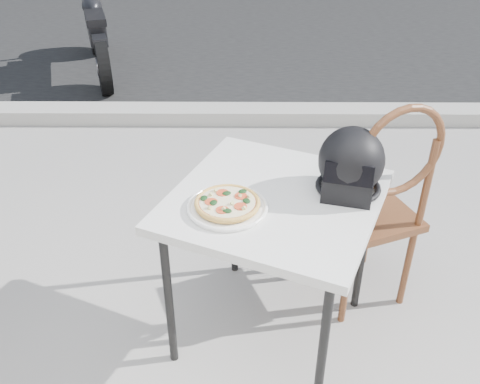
{
  "coord_description": "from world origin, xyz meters",
  "views": [
    {
      "loc": [
        0.1,
        -1.27,
        2.01
      ],
      "look_at": [
        0.08,
        0.54,
        0.84
      ],
      "focal_mm": 40.0,
      "sensor_mm": 36.0,
      "label": 1
    }
  ],
  "objects_px": {
    "motorcycle": "(96,34)",
    "helmet": "(351,165)",
    "cafe_table_main": "(274,211)",
    "pizza": "(227,203)",
    "cafe_chair_main": "(378,198)",
    "plate": "(227,207)"
  },
  "relations": [
    {
      "from": "cafe_chair_main",
      "to": "cafe_table_main",
      "type": "bearing_deg",
      "value": 2.19
    },
    {
      "from": "helmet",
      "to": "cafe_chair_main",
      "type": "xyz_separation_m",
      "value": [
        0.18,
        0.17,
        -0.27
      ]
    },
    {
      "from": "pizza",
      "to": "motorcycle",
      "type": "height_order",
      "value": "motorcycle"
    },
    {
      "from": "helmet",
      "to": "cafe_chair_main",
      "type": "height_order",
      "value": "cafe_chair_main"
    },
    {
      "from": "motorcycle",
      "to": "helmet",
      "type": "bearing_deg",
      "value": -78.75
    },
    {
      "from": "motorcycle",
      "to": "cafe_chair_main",
      "type": "bearing_deg",
      "value": -75.27
    },
    {
      "from": "pizza",
      "to": "cafe_chair_main",
      "type": "distance_m",
      "value": 0.78
    },
    {
      "from": "cafe_table_main",
      "to": "pizza",
      "type": "relative_size",
      "value": 3.11
    },
    {
      "from": "helmet",
      "to": "cafe_table_main",
      "type": "bearing_deg",
      "value": -156.67
    },
    {
      "from": "motorcycle",
      "to": "pizza",
      "type": "bearing_deg",
      "value": -86.09
    },
    {
      "from": "plate",
      "to": "pizza",
      "type": "distance_m",
      "value": 0.02
    },
    {
      "from": "plate",
      "to": "helmet",
      "type": "bearing_deg",
      "value": 15.78
    },
    {
      "from": "cafe_table_main",
      "to": "motorcycle",
      "type": "bearing_deg",
      "value": 114.43
    },
    {
      "from": "pizza",
      "to": "motorcycle",
      "type": "distance_m",
      "value": 4.02
    },
    {
      "from": "cafe_table_main",
      "to": "cafe_chair_main",
      "type": "relative_size",
      "value": 0.95
    },
    {
      "from": "pizza",
      "to": "cafe_table_main",
      "type": "bearing_deg",
      "value": 25.56
    },
    {
      "from": "cafe_table_main",
      "to": "pizza",
      "type": "xyz_separation_m",
      "value": [
        -0.2,
        -0.09,
        0.1
      ]
    },
    {
      "from": "cafe_chair_main",
      "to": "motorcycle",
      "type": "distance_m",
      "value": 4.03
    },
    {
      "from": "plate",
      "to": "cafe_chair_main",
      "type": "relative_size",
      "value": 0.35
    },
    {
      "from": "cafe_table_main",
      "to": "helmet",
      "type": "relative_size",
      "value": 3.17
    },
    {
      "from": "cafe_chair_main",
      "to": "motorcycle",
      "type": "height_order",
      "value": "cafe_chair_main"
    },
    {
      "from": "pizza",
      "to": "motorcycle",
      "type": "relative_size",
      "value": 0.2
    }
  ]
}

